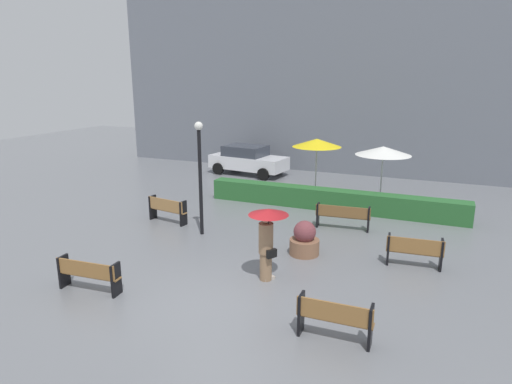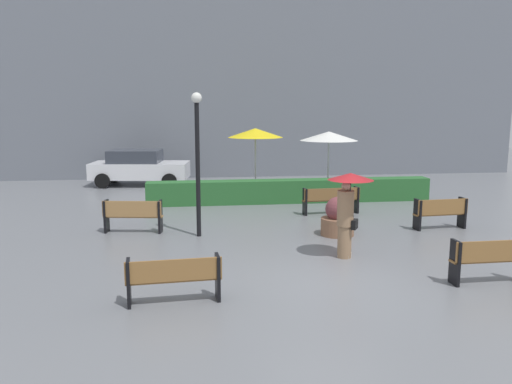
{
  "view_description": "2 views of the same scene",
  "coord_description": "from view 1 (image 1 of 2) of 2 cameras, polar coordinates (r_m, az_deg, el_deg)",
  "views": [
    {
      "loc": [
        4.7,
        -8.56,
        5.19
      ],
      "look_at": [
        -1.06,
        5.2,
        1.31
      ],
      "focal_mm": 30.99,
      "sensor_mm": 36.0,
      "label": 1
    },
    {
      "loc": [
        -2.7,
        -9.65,
        3.46
      ],
      "look_at": [
        -0.76,
        5.38,
        0.92
      ],
      "focal_mm": 35.93,
      "sensor_mm": 36.0,
      "label": 2
    }
  ],
  "objects": [
    {
      "name": "parked_car",
      "position": [
        24.3,
        -1.07,
        4.22
      ],
      "size": [
        4.39,
        2.41,
        1.57
      ],
      "color": "silver",
      "rests_on": "ground"
    },
    {
      "name": "patio_umbrella_yellow",
      "position": [
        19.32,
        7.86,
        6.3
      ],
      "size": [
        2.12,
        2.12,
        2.63
      ],
      "color": "silver",
      "rests_on": "ground"
    },
    {
      "name": "bench_far_right",
      "position": [
        13.22,
        19.78,
        -7.07
      ],
      "size": [
        1.55,
        0.49,
        0.88
      ],
      "color": "olive",
      "rests_on": "ground"
    },
    {
      "name": "building_facade",
      "position": [
        25.02,
        12.36,
        15.84
      ],
      "size": [
        28.0,
        1.2,
        11.76
      ],
      "primitive_type": "cube",
      "color": "slate",
      "rests_on": "ground"
    },
    {
      "name": "hedge_strip",
      "position": [
        18.03,
        9.75,
        -0.99
      ],
      "size": [
        10.33,
        0.7,
        0.83
      ],
      "primitive_type": "cube",
      "color": "#28602D",
      "rests_on": "ground"
    },
    {
      "name": "pedestrian_with_umbrella",
      "position": [
        11.38,
        1.45,
        -5.31
      ],
      "size": [
        1.03,
        1.03,
        1.98
      ],
      "color": "#8C6B4C",
      "rests_on": "ground"
    },
    {
      "name": "bench_near_left",
      "position": [
        11.87,
        -20.85,
        -9.77
      ],
      "size": [
        1.7,
        0.48,
        0.83
      ],
      "color": "olive",
      "rests_on": "ground"
    },
    {
      "name": "ground_plane",
      "position": [
        11.06,
        -5.48,
        -13.46
      ],
      "size": [
        60.0,
        60.0,
        0.0
      ],
      "primitive_type": "plane",
      "color": "slate"
    },
    {
      "name": "planter_pot",
      "position": [
        13.42,
        6.28,
        -6.19
      ],
      "size": [
        0.9,
        0.9,
        1.05
      ],
      "color": "brown",
      "rests_on": "ground"
    },
    {
      "name": "patio_umbrella_white",
      "position": [
        18.54,
        16.11,
        5.13
      ],
      "size": [
        2.22,
        2.22,
        2.5
      ],
      "color": "silver",
      "rests_on": "ground"
    },
    {
      "name": "bench_back_row",
      "position": [
        15.76,
        11.14,
        -2.94
      ],
      "size": [
        1.9,
        0.5,
        0.86
      ],
      "color": "brown",
      "rests_on": "ground"
    },
    {
      "name": "bench_near_right",
      "position": [
        9.33,
        10.11,
        -15.64
      ],
      "size": [
        1.54,
        0.37,
        0.89
      ],
      "color": "olive",
      "rests_on": "ground"
    },
    {
      "name": "bench_far_left",
      "position": [
        16.51,
        -11.43,
        -2.09
      ],
      "size": [
        1.65,
        0.59,
        0.91
      ],
      "color": "#9E7242",
      "rests_on": "ground"
    },
    {
      "name": "lamp_post",
      "position": [
        14.64,
        -7.25,
        3.28
      ],
      "size": [
        0.28,
        0.28,
        3.82
      ],
      "color": "black",
      "rests_on": "ground"
    }
  ]
}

